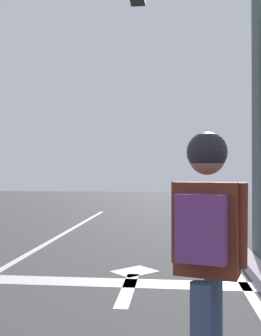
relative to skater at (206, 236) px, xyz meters
name	(u,v)px	position (x,y,z in m)	size (l,w,h in m)	color
stop_bar	(116,283)	(-0.89, 2.73, -1.04)	(3.47, 0.40, 0.01)	white
lane_arrow_stem	(128,289)	(-0.71, 2.48, -1.04)	(0.16, 1.40, 0.01)	white
lane_arrow_head	(135,271)	(-0.71, 3.33, -1.04)	(0.56, 0.44, 0.01)	white
skater	(206,236)	(0.00, 0.00, 0.00)	(0.42, 0.59, 1.54)	#32425F
traffic_signal_mast	(205,43)	(0.34, 4.23, 2.44)	(3.89, 0.34, 5.15)	#526263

